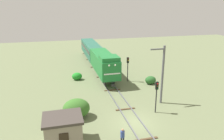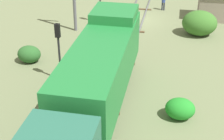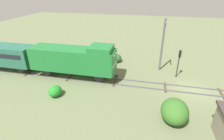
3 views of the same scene
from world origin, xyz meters
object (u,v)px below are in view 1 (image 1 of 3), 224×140
Objects in this scene: traffic_signal_mid at (128,65)px; worker_near_track at (122,136)px; locomotive at (104,63)px; traffic_signal_near at (157,91)px; catenary_mast at (162,73)px; relay_hut at (63,130)px; passenger_car_leading at (91,49)px.

traffic_signal_mid is 17.14m from worker_near_track.
locomotive reaches higher than traffic_signal_near.
traffic_signal_mid is at bearing -34.18° from locomotive.
relay_hut is at bearing -155.64° from catenary_mast.
passenger_car_leading is at bearing 76.00° from relay_hut.
relay_hut is at bearing -163.93° from worker_near_track.
relay_hut is at bearing -162.37° from traffic_signal_near.
passenger_car_leading is 3.47× the size of traffic_signal_mid.
traffic_signal_mid is 2.37× the size of worker_near_track.
traffic_signal_mid is 0.54× the size of catenary_mast.
passenger_car_leading is 3.66× the size of traffic_signal_near.
catenary_mast is at bearing 77.96° from worker_near_track.
catenary_mast reaches higher than traffic_signal_mid.
traffic_signal_near is (3.20, -26.68, 0.15)m from passenger_car_leading.
catenary_mast is 13.90m from relay_hut.
worker_near_track is at bearing -17.33° from relay_hut.
catenary_mast is (1.73, 2.23, 1.32)m from traffic_signal_near.
relay_hut is at bearing -127.05° from traffic_signal_mid.
relay_hut is at bearing -114.12° from locomotive.
locomotive is 2.87× the size of traffic_signal_mid.
traffic_signal_near reaches higher than passenger_car_leading.
locomotive is at bearing 103.48° from traffic_signal_near.
traffic_signal_near is 1.09× the size of relay_hut.
traffic_signal_mid is (3.40, -2.31, 0.04)m from locomotive.
traffic_signal_near is (3.20, -13.35, -0.10)m from locomotive.
catenary_mast reaches higher than locomotive.
relay_hut is (-10.90, -14.44, -1.42)m from traffic_signal_mid.
locomotive is at bearing 113.94° from catenary_mast.
locomotive reaches higher than worker_near_track.
passenger_car_leading reaches higher than worker_near_track.
worker_near_track is at bearing -135.44° from catenary_mast.
relay_hut is (-7.50, -16.75, -1.38)m from locomotive.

